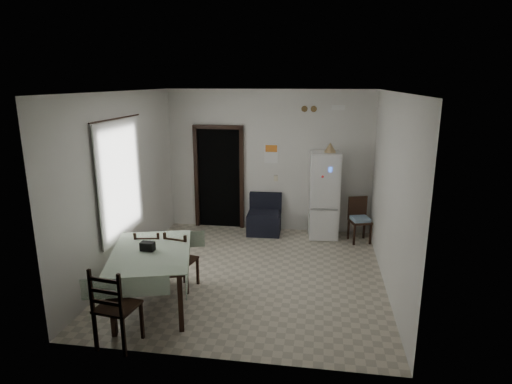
{
  "coord_description": "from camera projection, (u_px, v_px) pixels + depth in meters",
  "views": [
    {
      "loc": [
        1.04,
        -6.34,
        3.05
      ],
      "look_at": [
        0.0,
        0.5,
        1.25
      ],
      "focal_mm": 30.0,
      "sensor_mm": 36.0,
      "label": 1
    }
  ],
  "objects": [
    {
      "name": "window_recess",
      "position": [
        114.0,
        179.0,
        6.72
      ],
      "size": [
        0.1,
        1.2,
        1.6
      ],
      "primitive_type": "cube",
      "color": "silver",
      "rests_on": "ground"
    },
    {
      "name": "black_bag",
      "position": [
        148.0,
        246.0,
        5.79
      ],
      "size": [
        0.19,
        0.13,
        0.12
      ],
      "primitive_type": "cube",
      "rotation": [
        0.0,
        0.0,
        -0.08
      ],
      "color": "black",
      "rests_on": "dining_table"
    },
    {
      "name": "calendar",
      "position": [
        271.0,
        153.0,
        8.71
      ],
      "size": [
        0.28,
        0.02,
        0.4
      ],
      "primitive_type": "cube",
      "color": "white",
      "rests_on": "ground"
    },
    {
      "name": "wall_front",
      "position": [
        216.0,
        239.0,
        4.47
      ],
      "size": [
        4.2,
        0.02,
        2.9
      ],
      "primitive_type": null,
      "color": "silver",
      "rests_on": "ground"
    },
    {
      "name": "ground",
      "position": [
        251.0,
        273.0,
        6.99
      ],
      "size": [
        4.5,
        4.5,
        0.0
      ],
      "primitive_type": "plane",
      "color": "#B4A993",
      "rests_on": "ground"
    },
    {
      "name": "ceiling",
      "position": [
        251.0,
        92.0,
        6.26
      ],
      "size": [
        4.2,
        4.5,
        0.02
      ],
      "primitive_type": null,
      "color": "white",
      "rests_on": "ground"
    },
    {
      "name": "curtain",
      "position": [
        121.0,
        180.0,
        6.7
      ],
      "size": [
        0.02,
        1.45,
        1.85
      ],
      "primitive_type": "cube",
      "color": "white",
      "rests_on": "ground"
    },
    {
      "name": "doorway",
      "position": [
        222.0,
        176.0,
        9.22
      ],
      "size": [
        1.06,
        0.52,
        2.22
      ],
      "color": "black",
      "rests_on": "ground"
    },
    {
      "name": "tan_cone",
      "position": [
        330.0,
        147.0,
        8.19
      ],
      "size": [
        0.25,
        0.25,
        0.19
      ],
      "primitive_type": "cone",
      "rotation": [
        0.0,
        0.0,
        0.1
      ],
      "color": "tan",
      "rests_on": "fridge"
    },
    {
      "name": "vent_left",
      "position": [
        305.0,
        109.0,
        8.39
      ],
      "size": [
        0.12,
        0.03,
        0.12
      ],
      "primitive_type": "cylinder",
      "rotation": [
        1.57,
        0.0,
        0.0
      ],
      "color": "brown",
      "rests_on": "ground"
    },
    {
      "name": "wall_back",
      "position": [
        269.0,
        161.0,
        8.77
      ],
      "size": [
        4.2,
        0.02,
        2.9
      ],
      "primitive_type": null,
      "color": "silver",
      "rests_on": "ground"
    },
    {
      "name": "vent_right",
      "position": [
        314.0,
        109.0,
        8.36
      ],
      "size": [
        0.12,
        0.03,
        0.12
      ],
      "primitive_type": "cylinder",
      "rotation": [
        1.57,
        0.0,
        0.0
      ],
      "color": "brown",
      "rests_on": "ground"
    },
    {
      "name": "wall_right",
      "position": [
        391.0,
        193.0,
        6.32
      ],
      "size": [
        0.02,
        4.5,
        2.9
      ],
      "primitive_type": null,
      "color": "silver",
      "rests_on": "ground"
    },
    {
      "name": "emergency_light",
      "position": [
        338.0,
        108.0,
        8.26
      ],
      "size": [
        0.25,
        0.07,
        0.09
      ],
      "primitive_type": "cube",
      "color": "white",
      "rests_on": "ground"
    },
    {
      "name": "navy_seat",
      "position": [
        264.0,
        215.0,
        8.74
      ],
      "size": [
        0.69,
        0.67,
        0.81
      ],
      "primitive_type": null,
      "rotation": [
        0.0,
        0.0,
        0.03
      ],
      "color": "black",
      "rests_on": "ground"
    },
    {
      "name": "fridge",
      "position": [
        324.0,
        195.0,
        8.45
      ],
      "size": [
        0.61,
        0.61,
        1.72
      ],
      "primitive_type": null,
      "rotation": [
        0.0,
        0.0,
        0.11
      ],
      "color": "white",
      "rests_on": "ground"
    },
    {
      "name": "dining_chair_near_head",
      "position": [
        117.0,
        305.0,
        4.98
      ],
      "size": [
        0.5,
        0.5,
        1.03
      ],
      "primitive_type": null,
      "rotation": [
        0.0,
        0.0,
        3.0
      ],
      "color": "black",
      "rests_on": "ground"
    },
    {
      "name": "dining_chair_far_left",
      "position": [
        151.0,
        258.0,
        6.47
      ],
      "size": [
        0.45,
        0.45,
        0.91
      ],
      "primitive_type": null,
      "rotation": [
        0.0,
        0.0,
        3.31
      ],
      "color": "black",
      "rests_on": "ground"
    },
    {
      "name": "wall_left",
      "position": [
        124.0,
        183.0,
        6.93
      ],
      "size": [
        0.02,
        4.5,
        2.9
      ],
      "primitive_type": null,
      "color": "silver",
      "rests_on": "ground"
    },
    {
      "name": "dining_chair_far_right",
      "position": [
        182.0,
        259.0,
        6.42
      ],
      "size": [
        0.46,
        0.46,
        0.92
      ],
      "primitive_type": null,
      "rotation": [
        0.0,
        0.0,
        2.94
      ],
      "color": "black",
      "rests_on": "ground"
    },
    {
      "name": "dining_table",
      "position": [
        153.0,
        279.0,
        5.88
      ],
      "size": [
        1.42,
        1.79,
        0.82
      ],
      "primitive_type": null,
      "rotation": [
        0.0,
        0.0,
        0.28
      ],
      "color": "#9EB198",
      "rests_on": "ground"
    },
    {
      "name": "light_switch",
      "position": [
        276.0,
        178.0,
        8.83
      ],
      "size": [
        0.08,
        0.02,
        0.12
      ],
      "primitive_type": "cube",
      "color": "beige",
      "rests_on": "ground"
    },
    {
      "name": "curtain_rod",
      "position": [
        117.0,
        119.0,
        6.46
      ],
      "size": [
        0.02,
        1.6,
        0.02
      ],
      "primitive_type": "cylinder",
      "rotation": [
        1.57,
        0.0,
        0.0
      ],
      "color": "black",
      "rests_on": "ground"
    },
    {
      "name": "corner_chair",
      "position": [
        360.0,
        220.0,
        8.27
      ],
      "size": [
        0.47,
        0.47,
        0.87
      ],
      "primitive_type": null,
      "rotation": [
        0.0,
        0.0,
        0.29
      ],
      "color": "black",
      "rests_on": "ground"
    },
    {
      "name": "calendar_image",
      "position": [
        271.0,
        149.0,
        8.68
      ],
      "size": [
        0.24,
        0.01,
        0.14
      ],
      "primitive_type": "cube",
      "color": "orange",
      "rests_on": "ground"
    }
  ]
}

